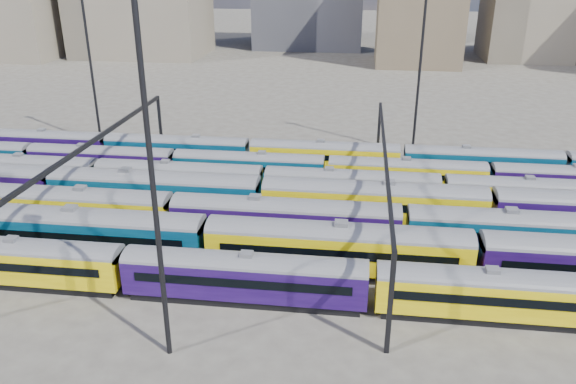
# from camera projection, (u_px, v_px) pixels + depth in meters

# --- Properties ---
(ground) EXTENTS (500.00, 500.00, 0.00)m
(ground) POSITION_uv_depth(u_px,v_px,m) (283.00, 220.00, 58.63)
(ground) COLOR #45413A
(ground) RESTS_ON ground
(rake_0) EXTENTS (98.85, 2.90, 4.87)m
(rake_0) POSITION_uv_depth(u_px,v_px,m) (507.00, 291.00, 41.70)
(rake_0) COLOR black
(rake_0) RESTS_ON ground
(rake_1) EXTENTS (137.22, 3.34, 5.65)m
(rake_1) POSITION_uv_depth(u_px,v_px,m) (477.00, 252.00, 46.27)
(rake_1) COLOR black
(rake_1) RESTS_ON ground
(rake_2) EXTENTS (154.06, 3.22, 5.43)m
(rake_2) POSITION_uv_depth(u_px,v_px,m) (64.00, 204.00, 55.47)
(rake_2) COLOR black
(rake_2) RESTS_ON ground
(rake_3) EXTENTS (113.67, 3.33, 5.62)m
(rake_3) POSITION_uv_depth(u_px,v_px,m) (373.00, 199.00, 56.41)
(rake_3) COLOR black
(rake_3) RESTS_ON ground
(rake_4) EXTENTS (136.00, 2.84, 4.78)m
(rake_4) POSITION_uv_depth(u_px,v_px,m) (351.00, 184.00, 61.42)
(rake_4) COLOR black
(rake_4) RESTS_ON ground
(rake_5) EXTENTS (130.15, 2.72, 4.57)m
(rake_5) POSITION_uv_depth(u_px,v_px,m) (407.00, 171.00, 65.29)
(rake_5) COLOR black
(rake_5) RESTS_ON ground
(rake_6) EXTENTS (115.31, 2.81, 4.73)m
(rake_6) POSITION_uv_depth(u_px,v_px,m) (250.00, 150.00, 72.14)
(rake_6) COLOR black
(rake_6) RESTS_ON ground
(gantry_1) EXTENTS (0.35, 40.35, 8.03)m
(gantry_1) POSITION_uv_depth(u_px,v_px,m) (93.00, 151.00, 58.36)
(gantry_1) COLOR black
(gantry_1) RESTS_ON ground
(gantry_2) EXTENTS (0.35, 40.35, 8.03)m
(gantry_2) POSITION_uv_depth(u_px,v_px,m) (384.00, 164.00, 54.82)
(gantry_2) COLOR black
(gantry_2) RESTS_ON ground
(mast_1) EXTENTS (1.40, 0.50, 25.60)m
(mast_1) POSITION_uv_depth(u_px,v_px,m) (88.00, 47.00, 76.87)
(mast_1) COLOR black
(mast_1) RESTS_ON ground
(mast_2) EXTENTS (1.40, 0.50, 25.60)m
(mast_2) POSITION_uv_depth(u_px,v_px,m) (151.00, 164.00, 33.70)
(mast_2) COLOR black
(mast_2) RESTS_ON ground
(mast_3) EXTENTS (1.40, 0.50, 25.60)m
(mast_3) POSITION_uv_depth(u_px,v_px,m) (421.00, 52.00, 73.38)
(mast_3) COLOR black
(mast_3) RESTS_ON ground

